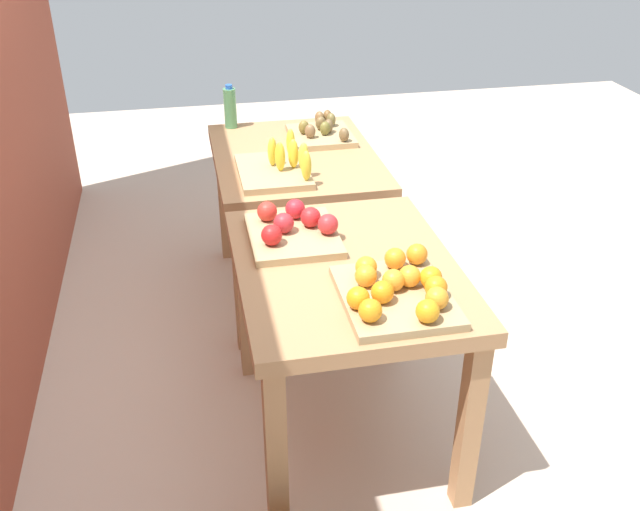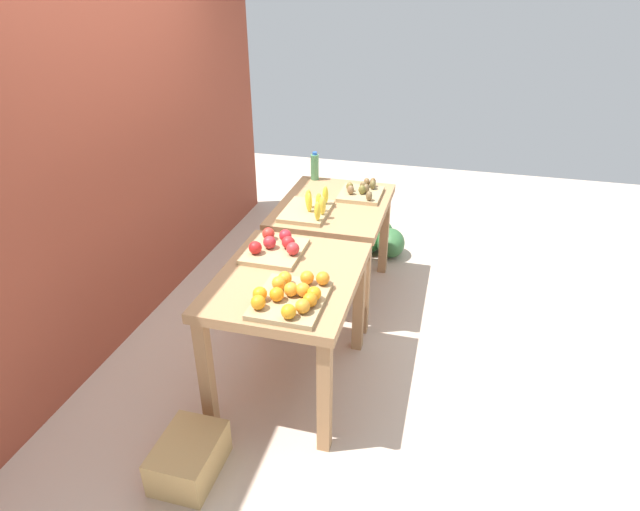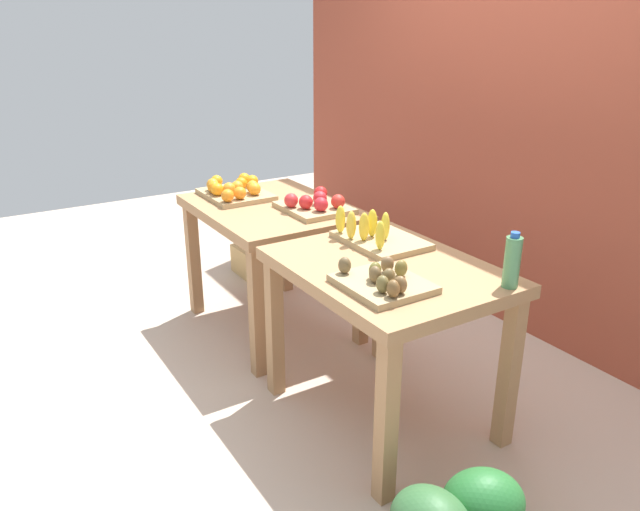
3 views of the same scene
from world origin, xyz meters
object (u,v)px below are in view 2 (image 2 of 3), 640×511
Objects in this scene: kiwi_bin at (362,192)px; water_bottle at (315,167)px; banana_crate at (310,209)px; cardboard_produce_box at (189,457)px; orange_bin at (291,296)px; apple_bin at (276,247)px; watermelon_pile at (378,238)px; display_table_right at (333,217)px; display_table_left at (288,292)px.

water_bottle reaches higher than kiwi_bin.
cardboard_produce_box is (-1.68, 0.18, -0.73)m from banana_crate.
orange_bin is 1.12× the size of apple_bin.
banana_crate reaches higher than watermelon_pile.
watermelon_pile is at bearing -15.48° from display_table_right.
orange_bin is at bearing -168.26° from water_bottle.
orange_bin is at bearing -158.05° from display_table_left.
watermelon_pile is (2.24, -0.13, -0.72)m from orange_bin.
orange_bin is 1.02× the size of banana_crate.
orange_bin is at bearing -37.56° from cardboard_produce_box.
cardboard_produce_box is (-0.53, 0.41, -0.74)m from orange_bin.
display_table_left is 2.06m from watermelon_pile.
orange_bin reaches higher than cardboard_produce_box.
banana_crate is at bearing 7.77° from display_table_left.
water_bottle is at bearing 30.95° from display_table_right.
kiwi_bin is at bearing -2.44° from orange_bin.
display_table_left reaches higher than watermelon_pile.
water_bottle is at bearing 9.89° from display_table_left.
banana_crate is 0.69× the size of watermelon_pile.
watermelon_pile is (0.85, -0.24, -0.55)m from display_table_right.
display_table_left is 2.85× the size of kiwi_bin.
watermelon_pile is (1.10, -0.36, -0.71)m from banana_crate.
kiwi_bin is (0.20, -0.18, 0.15)m from display_table_right.
apple_bin reaches higher than display_table_left.
watermelon_pile is at bearing -52.39° from water_bottle.
display_table_right is 2.85× the size of kiwi_bin.
display_table_right is at bearing -25.79° from banana_crate.
apple_bin reaches higher than orange_bin.
apple_bin is (0.24, 0.16, 0.16)m from display_table_left.
water_bottle reaches higher than watermelon_pile.
watermelon_pile is (1.73, -0.39, -0.71)m from apple_bin.
banana_crate reaches higher than orange_bin.
kiwi_bin is (1.08, -0.33, -0.01)m from apple_bin.
banana_crate is at bearing -3.39° from apple_bin.
display_table_right is 1.04m from watermelon_pile.
cardboard_produce_box is at bearing 167.32° from kiwi_bin.
water_bottle is (1.34, 0.12, 0.07)m from apple_bin.
apple_bin is 1.28m from cardboard_produce_box.
orange_bin is 0.70× the size of watermelon_pile.
display_table_left is 1.03m from cardboard_produce_box.
apple_bin is (-0.88, 0.16, 0.16)m from display_table_right.
watermelon_pile is at bearing -6.83° from display_table_left.
kiwi_bin is 1.54× the size of water_bottle.
orange_bin is at bearing -175.50° from display_table_right.
display_table_right is at bearing -10.10° from apple_bin.
orange_bin is 1.12× the size of cardboard_produce_box.
apple_bin is at bearing 176.61° from banana_crate.
display_table_left is at bearing 180.00° from display_table_right.
kiwi_bin is (1.32, -0.18, 0.15)m from display_table_left.
water_bottle reaches higher than display_table_left.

